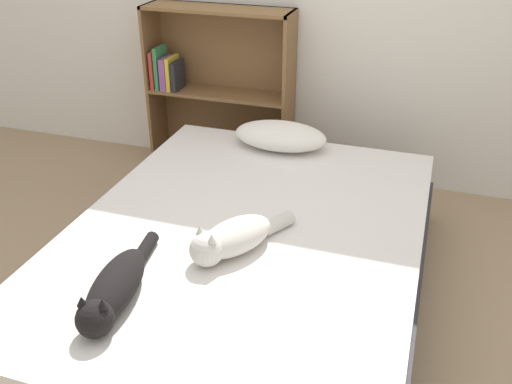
% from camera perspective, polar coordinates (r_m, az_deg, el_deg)
% --- Properties ---
extents(ground_plane, '(8.00, 8.00, 0.00)m').
position_cam_1_polar(ground_plane, '(2.71, -1.05, -10.96)').
color(ground_plane, '#997F60').
extents(bed, '(1.53, 2.10, 0.41)m').
position_cam_1_polar(bed, '(2.59, -1.09, -7.55)').
color(bed, '#333338').
rests_on(bed, ground_plane).
extents(pillow, '(0.52, 0.30, 0.14)m').
position_cam_1_polar(pillow, '(3.19, 2.46, 5.63)').
color(pillow, white).
rests_on(pillow, bed).
extents(cat_light, '(0.35, 0.48, 0.16)m').
position_cam_1_polar(cat_light, '(2.29, -2.47, -4.66)').
color(cat_light, beige).
rests_on(cat_light, bed).
extents(cat_dark, '(0.21, 0.62, 0.15)m').
position_cam_1_polar(cat_dark, '(2.09, -14.04, -9.43)').
color(cat_dark, black).
rests_on(cat_dark, bed).
extents(bookshelf, '(0.93, 0.26, 1.06)m').
position_cam_1_polar(bookshelf, '(3.75, -3.88, 10.28)').
color(bookshelf, brown).
rests_on(bookshelf, ground_plane).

